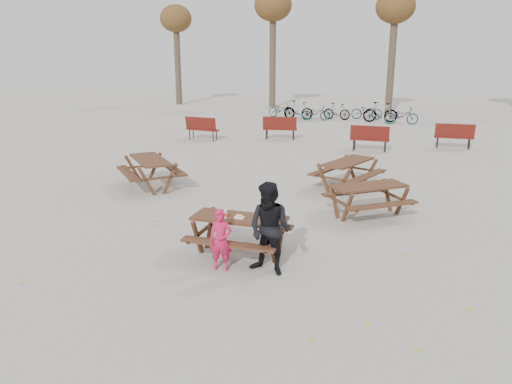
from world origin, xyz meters
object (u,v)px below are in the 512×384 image
(soda_bottle, at_px, (225,214))
(child, at_px, (221,240))
(adult, at_px, (270,229))
(picnic_table_north, at_px, (151,173))
(main_picnic_table, at_px, (239,226))
(food_tray, at_px, (239,218))
(picnic_table_east, at_px, (368,201))
(picnic_table_far, at_px, (347,175))

(soda_bottle, height_order, child, child)
(adult, height_order, picnic_table_north, adult)
(main_picnic_table, bearing_deg, food_tray, -68.04)
(soda_bottle, bearing_deg, picnic_table_east, 55.00)
(soda_bottle, relative_size, picnic_table_far, 0.09)
(picnic_table_north, xyz_separation_m, picnic_table_far, (5.39, 1.69, -0.02))
(picnic_table_far, bearing_deg, main_picnic_table, -172.07)
(food_tray, relative_size, soda_bottle, 1.06)
(main_picnic_table, height_order, picnic_table_north, picnic_table_north)
(soda_bottle, distance_m, picnic_table_east, 4.07)
(soda_bottle, relative_size, adult, 0.10)
(child, bearing_deg, adult, -3.51)
(picnic_table_far, bearing_deg, adult, -163.64)
(soda_bottle, distance_m, child, 0.69)
(picnic_table_east, bearing_deg, soda_bottle, -163.92)
(adult, bearing_deg, main_picnic_table, 153.98)
(soda_bottle, xyz_separation_m, picnic_table_far, (1.47, 5.67, -0.44))
(main_picnic_table, xyz_separation_m, food_tray, (0.03, -0.08, 0.21))
(main_picnic_table, distance_m, soda_bottle, 0.37)
(food_tray, bearing_deg, soda_bottle, -168.94)
(child, relative_size, adult, 0.68)
(soda_bottle, xyz_separation_m, picnic_table_north, (-3.92, 3.98, -0.42))
(child, bearing_deg, food_tray, 67.32)
(soda_bottle, relative_size, child, 0.15)
(main_picnic_table, relative_size, picnic_table_north, 0.92)
(food_tray, xyz_separation_m, adult, (0.76, -0.51, 0.04))
(soda_bottle, xyz_separation_m, child, (0.15, -0.61, -0.28))
(main_picnic_table, distance_m, picnic_table_far, 5.68)
(child, relative_size, picnic_table_east, 0.63)
(main_picnic_table, xyz_separation_m, soda_bottle, (-0.23, -0.13, 0.26))
(picnic_table_far, bearing_deg, food_tray, -171.59)
(child, distance_m, picnic_table_north, 6.13)
(food_tray, relative_size, picnic_table_east, 0.10)
(child, xyz_separation_m, picnic_table_far, (1.32, 6.27, -0.16))
(child, bearing_deg, picnic_table_east, 48.11)
(soda_bottle, bearing_deg, main_picnic_table, 29.09)
(adult, distance_m, picnic_table_far, 6.16)
(food_tray, relative_size, child, 0.16)
(picnic_table_east, bearing_deg, picnic_table_far, 70.91)
(main_picnic_table, bearing_deg, soda_bottle, -150.91)
(main_picnic_table, distance_m, food_tray, 0.22)
(adult, relative_size, picnic_table_east, 0.93)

